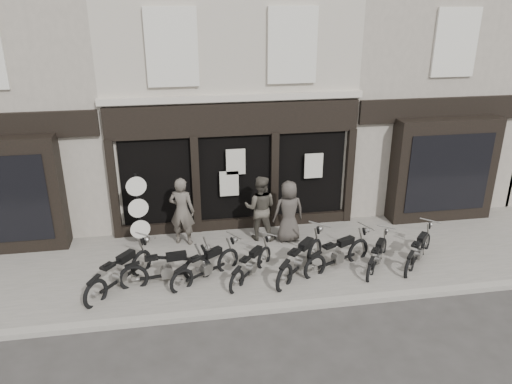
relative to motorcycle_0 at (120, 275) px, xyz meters
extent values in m
plane|color=#2D2B28|center=(3.16, -0.17, -0.43)|extent=(90.00, 90.00, 0.00)
cube|color=#625E57|center=(3.16, 0.73, -0.37)|extent=(30.00, 4.20, 0.12)
cube|color=gray|center=(3.16, -1.42, -0.37)|extent=(30.00, 0.25, 0.13)
cube|color=#A9A091|center=(3.16, 5.83, 3.67)|extent=(7.20, 6.00, 8.20)
cube|color=black|center=(3.16, 2.75, 3.02)|extent=(7.10, 0.18, 0.90)
cube|color=black|center=(3.16, 2.81, 1.07)|extent=(6.50, 0.10, 2.95)
cube|color=black|center=(3.16, 2.74, -0.21)|extent=(7.10, 0.20, 0.44)
cube|color=#B6AC9D|center=(3.16, 2.78, 3.62)|extent=(7.30, 0.22, 0.18)
cube|color=beige|center=(1.56, 2.78, 4.97)|extent=(1.35, 0.12, 2.00)
cube|color=black|center=(1.56, 2.81, 4.97)|extent=(1.05, 0.06, 1.70)
cube|color=beige|center=(4.76, 2.78, 4.97)|extent=(1.35, 0.12, 2.00)
cube|color=black|center=(4.76, 2.81, 4.97)|extent=(1.05, 0.06, 1.70)
cube|color=black|center=(-0.29, 2.73, 1.12)|extent=(0.22, 0.22, 3.00)
cube|color=black|center=(2.01, 2.73, 1.12)|extent=(0.22, 0.22, 3.00)
cube|color=black|center=(4.31, 2.73, 1.12)|extent=(0.22, 0.22, 3.00)
cube|color=black|center=(6.61, 2.73, 1.12)|extent=(0.22, 0.22, 3.00)
cube|color=beige|center=(3.16, 2.63, 1.82)|extent=(0.55, 0.04, 0.75)
cube|color=beige|center=(5.46, 2.63, 1.57)|extent=(0.55, 0.04, 0.75)
cube|color=beige|center=(2.96, 2.63, 1.17)|extent=(0.55, 0.04, 0.75)
cube|color=gray|center=(-3.19, 5.83, 3.67)|extent=(5.50, 6.00, 8.20)
cube|color=black|center=(-3.19, 2.48, 1.27)|extent=(3.20, 0.70, 3.20)
cube|color=gray|center=(9.51, 5.83, 3.67)|extent=(5.50, 6.00, 8.20)
cube|color=black|center=(9.51, 2.48, 1.27)|extent=(3.20, 0.70, 3.20)
cube|color=black|center=(9.51, 2.13, 1.27)|extent=(2.60, 0.06, 2.40)
cube|color=black|center=(9.51, 2.78, 3.07)|extent=(5.40, 0.16, 0.70)
cube|color=beige|center=(9.51, 2.79, 4.97)|extent=(1.30, 0.10, 1.90)
cube|color=black|center=(9.51, 2.82, 4.97)|extent=(1.00, 0.06, 1.60)
torus|color=black|center=(0.46, 0.58, -0.07)|extent=(0.53, 0.63, 0.73)
torus|color=black|center=(-0.50, -0.63, -0.07)|extent=(0.53, 0.63, 0.73)
cube|color=black|center=(-0.02, -0.02, -0.12)|extent=(0.83, 1.03, 0.06)
cube|color=gray|center=(-0.01, -0.01, -0.03)|extent=(0.31, 0.32, 0.28)
cube|color=black|center=(0.15, 0.19, 0.38)|extent=(0.45, 0.50, 0.18)
cube|color=black|center=(-0.22, -0.28, 0.42)|extent=(0.37, 0.38, 0.06)
cylinder|color=gray|center=(0.61, 0.77, 0.63)|extent=(0.51, 0.42, 0.04)
torus|color=black|center=(1.85, 0.08, -0.08)|extent=(0.73, 0.17, 0.72)
torus|color=black|center=(0.31, -0.09, -0.08)|extent=(0.73, 0.17, 0.72)
cube|color=black|center=(1.08, 0.00, -0.12)|extent=(1.26, 0.19, 0.06)
cube|color=gray|center=(1.10, 0.00, -0.03)|extent=(0.27, 0.22, 0.28)
cube|color=black|center=(1.35, 0.03, 0.37)|extent=(0.51, 0.23, 0.18)
cube|color=black|center=(0.76, -0.04, 0.41)|extent=(0.34, 0.25, 0.06)
cylinder|color=gray|center=(2.08, 0.11, 0.63)|extent=(0.10, 0.62, 0.04)
torus|color=black|center=(2.64, 0.42, -0.10)|extent=(0.61, 0.45, 0.68)
torus|color=black|center=(1.45, -0.38, -0.10)|extent=(0.61, 0.45, 0.68)
cube|color=black|center=(2.04, 0.02, -0.14)|extent=(1.01, 0.70, 0.06)
cube|color=gray|center=(2.06, 0.03, -0.06)|extent=(0.30, 0.28, 0.26)
cube|color=black|center=(2.26, 0.17, 0.32)|extent=(0.47, 0.39, 0.17)
cube|color=black|center=(1.80, -0.14, 0.36)|extent=(0.36, 0.33, 0.06)
cylinder|color=gray|center=(2.83, 0.54, 0.55)|extent=(0.35, 0.50, 0.04)
torus|color=black|center=(3.59, 0.45, -0.12)|extent=(0.46, 0.54, 0.63)
torus|color=black|center=(2.74, -0.59, -0.12)|extent=(0.46, 0.54, 0.63)
cube|color=black|center=(3.17, -0.07, -0.16)|extent=(0.74, 0.88, 0.06)
cube|color=gray|center=(3.18, -0.06, -0.09)|extent=(0.27, 0.28, 0.24)
cube|color=black|center=(3.32, 0.12, 0.27)|extent=(0.39, 0.43, 0.16)
cube|color=black|center=(2.99, -0.28, 0.30)|extent=(0.32, 0.33, 0.06)
cylinder|color=gray|center=(3.72, 0.60, 0.49)|extent=(0.44, 0.37, 0.03)
torus|color=black|center=(4.94, 0.46, -0.07)|extent=(0.57, 0.61, 0.74)
torus|color=black|center=(3.88, -0.69, -0.07)|extent=(0.57, 0.61, 0.74)
cube|color=black|center=(4.41, -0.12, -0.11)|extent=(0.91, 0.98, 0.06)
cube|color=gray|center=(4.43, -0.10, -0.03)|extent=(0.32, 0.32, 0.28)
cube|color=black|center=(4.60, 0.09, 0.38)|extent=(0.47, 0.49, 0.18)
cube|color=black|center=(4.19, -0.36, 0.43)|extent=(0.38, 0.39, 0.06)
cylinder|color=gray|center=(5.11, 0.63, 0.64)|extent=(0.49, 0.45, 0.04)
torus|color=black|center=(6.11, 0.33, -0.09)|extent=(0.68, 0.38, 0.70)
torus|color=black|center=(4.75, -0.30, -0.09)|extent=(0.68, 0.38, 0.70)
cube|color=black|center=(5.43, 0.01, -0.13)|extent=(1.14, 0.56, 0.06)
cube|color=gray|center=(5.44, 0.02, -0.05)|extent=(0.30, 0.27, 0.27)
cube|color=black|center=(5.67, 0.13, 0.35)|extent=(0.51, 0.36, 0.18)
cube|color=black|center=(5.14, -0.12, 0.39)|extent=(0.37, 0.32, 0.06)
cylinder|color=gray|center=(6.31, 0.43, 0.60)|extent=(0.29, 0.56, 0.04)
torus|color=black|center=(6.83, 0.40, -0.14)|extent=(0.42, 0.53, 0.60)
torus|color=black|center=(6.07, -0.64, -0.14)|extent=(0.42, 0.53, 0.60)
cube|color=black|center=(6.45, -0.12, -0.17)|extent=(0.66, 0.88, 0.05)
cube|color=gray|center=(6.46, -0.11, -0.10)|extent=(0.25, 0.27, 0.23)
cube|color=black|center=(6.59, 0.06, 0.24)|extent=(0.36, 0.42, 0.15)
cube|color=black|center=(6.30, -0.34, 0.27)|extent=(0.30, 0.32, 0.05)
cylinder|color=gray|center=(6.95, 0.56, 0.45)|extent=(0.43, 0.33, 0.03)
torus|color=black|center=(8.07, 0.41, -0.11)|extent=(0.51, 0.54, 0.66)
torus|color=black|center=(7.11, -0.62, -0.11)|extent=(0.51, 0.54, 0.66)
cube|color=black|center=(7.59, -0.11, -0.15)|extent=(0.82, 0.88, 0.06)
cube|color=gray|center=(7.60, -0.09, -0.07)|extent=(0.29, 0.29, 0.25)
cube|color=black|center=(7.76, 0.08, 0.30)|extent=(0.43, 0.44, 0.17)
cube|color=black|center=(7.39, -0.32, 0.34)|extent=(0.34, 0.35, 0.06)
cylinder|color=gray|center=(8.21, 0.57, 0.53)|extent=(0.44, 0.41, 0.03)
imported|color=#4E4840|center=(1.56, 2.02, 0.67)|extent=(0.83, 0.68, 1.96)
imported|color=#454038|center=(3.76, 1.96, 0.63)|extent=(1.09, 0.96, 1.90)
imported|color=#3B3531|center=(4.52, 1.70, 0.58)|extent=(0.92, 0.64, 1.79)
cylinder|color=black|center=(0.40, 2.07, -0.40)|extent=(0.35, 0.35, 0.06)
cylinder|color=black|center=(0.40, 2.07, 0.70)|extent=(0.07, 0.07, 2.26)
cylinder|color=black|center=(0.40, 2.04, 1.48)|extent=(0.55, 0.15, 0.55)
cylinder|color=beige|center=(0.40, 2.01, 1.48)|extent=(0.54, 0.12, 0.55)
cylinder|color=black|center=(0.40, 2.04, 0.84)|extent=(0.55, 0.15, 0.55)
cylinder|color=beige|center=(0.40, 2.01, 0.84)|extent=(0.54, 0.12, 0.55)
cylinder|color=black|center=(0.40, 2.04, 0.20)|extent=(0.55, 0.15, 0.55)
cylinder|color=beige|center=(0.40, 2.01, 0.20)|extent=(0.54, 0.12, 0.55)
camera|label=1|loc=(1.51, -10.74, 6.32)|focal=35.00mm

